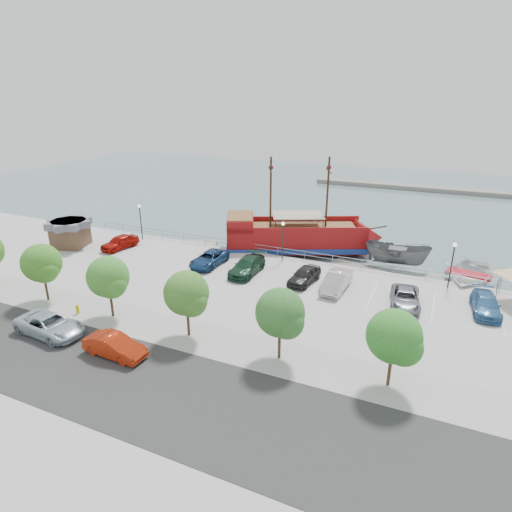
% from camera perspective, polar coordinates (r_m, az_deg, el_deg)
% --- Properties ---
extents(ground, '(160.00, 160.00, 0.00)m').
position_cam_1_polar(ground, '(39.72, 0.15, -5.20)').
color(ground, slate).
extents(land_slab, '(100.00, 58.00, 1.20)m').
position_cam_1_polar(land_slab, '(25.15, -21.41, -23.53)').
color(land_slab, '#B0B0B0').
rests_on(land_slab, ground).
extents(street, '(100.00, 8.00, 0.04)m').
position_cam_1_polar(street, '(27.45, -14.05, -16.61)').
color(street, '#2F2F2F').
rests_on(street, land_slab).
extents(sidewalk, '(100.00, 4.00, 0.05)m').
position_cam_1_polar(sidewalk, '(31.46, -7.35, -10.80)').
color(sidewalk, '#969593').
rests_on(sidewalk, land_slab).
extents(seawall_railing, '(50.00, 0.06, 1.00)m').
position_cam_1_polar(seawall_railing, '(45.79, 4.09, 0.45)').
color(seawall_railing, gray).
rests_on(seawall_railing, land_slab).
extents(far_shore, '(40.00, 3.00, 0.80)m').
position_cam_1_polar(far_shore, '(89.41, 20.90, 8.48)').
color(far_shore, gray).
rests_on(far_shore, ground).
extents(pirate_ship, '(18.45, 12.06, 11.58)m').
position_cam_1_polar(pirate_ship, '(49.69, 6.79, 2.51)').
color(pirate_ship, maroon).
rests_on(pirate_ship, ground).
extents(patrol_boat, '(6.80, 2.80, 2.59)m').
position_cam_1_polar(patrol_boat, '(47.59, 18.26, -0.08)').
color(patrol_boat, slate).
rests_on(patrol_boat, ground).
extents(speedboat, '(7.04, 8.80, 1.62)m').
position_cam_1_polar(speedboat, '(46.29, 26.44, -2.51)').
color(speedboat, white).
rests_on(speedboat, ground).
extents(dock_west, '(7.43, 4.38, 0.41)m').
position_cam_1_polar(dock_west, '(53.12, -9.13, 1.63)').
color(dock_west, gray).
rests_on(dock_west, ground).
extents(dock_mid, '(7.79, 4.58, 0.43)m').
position_cam_1_polar(dock_mid, '(45.69, 14.27, -1.98)').
color(dock_mid, slate).
rests_on(dock_mid, ground).
extents(dock_east, '(6.98, 3.53, 0.38)m').
position_cam_1_polar(dock_east, '(45.33, 24.87, -3.58)').
color(dock_east, gray).
rests_on(dock_east, ground).
extents(shed, '(4.64, 4.64, 3.08)m').
position_cam_1_polar(shed, '(53.12, -23.55, 2.89)').
color(shed, brown).
rests_on(shed, land_slab).
extents(street_van, '(5.58, 2.84, 1.51)m').
position_cam_1_polar(street_van, '(34.73, -25.82, -8.27)').
color(street_van, '#B0BFCA').
rests_on(street_van, street).
extents(street_sedan, '(4.52, 1.73, 1.47)m').
position_cam_1_polar(street_sedan, '(30.49, -18.33, -11.32)').
color(street_sedan, '#B3270C').
rests_on(street_sedan, street).
extents(fire_hydrant, '(0.28, 0.28, 0.80)m').
position_cam_1_polar(fire_hydrant, '(37.02, -22.71, -6.51)').
color(fire_hydrant, '#CAC305').
rests_on(fire_hydrant, sidewalk).
extents(lamp_post_left, '(0.36, 0.36, 4.28)m').
position_cam_1_polar(lamp_post_left, '(52.58, -15.18, 5.22)').
color(lamp_post_left, black).
rests_on(lamp_post_left, land_slab).
extents(lamp_post_mid, '(0.36, 0.36, 4.28)m').
position_cam_1_polar(lamp_post_mid, '(43.85, 3.59, 2.87)').
color(lamp_post_mid, black).
rests_on(lamp_post_mid, land_slab).
extents(lamp_post_right, '(0.36, 0.36, 4.28)m').
position_cam_1_polar(lamp_post_right, '(41.45, 24.76, -0.15)').
color(lamp_post_right, black).
rests_on(lamp_post_right, land_slab).
extents(tree_b, '(3.30, 3.20, 5.00)m').
position_cam_1_polar(tree_b, '(39.21, -26.61, -1.04)').
color(tree_b, '#473321').
rests_on(tree_b, sidewalk).
extents(tree_c, '(3.30, 3.20, 5.00)m').
position_cam_1_polar(tree_c, '(34.31, -19.01, -2.87)').
color(tree_c, '#473321').
rests_on(tree_c, sidewalk).
extents(tree_d, '(3.30, 3.20, 5.00)m').
position_cam_1_polar(tree_d, '(30.24, -9.10, -5.17)').
color(tree_d, '#473321').
rests_on(tree_d, sidewalk).
extents(tree_e, '(3.30, 3.20, 5.00)m').
position_cam_1_polar(tree_e, '(27.39, 3.46, -7.84)').
color(tree_e, '#473321').
rests_on(tree_e, sidewalk).
extents(tree_f, '(3.30, 3.20, 5.00)m').
position_cam_1_polar(tree_f, '(26.15, 18.20, -10.45)').
color(tree_f, '#473321').
rests_on(tree_f, sidewalk).
extents(parked_car_a, '(2.64, 4.80, 1.55)m').
position_cam_1_polar(parked_car_a, '(50.60, -17.70, 1.79)').
color(parked_car_a, '#A20D06').
rests_on(parked_car_a, land_slab).
extents(parked_car_c, '(2.49, 5.15, 1.41)m').
position_cam_1_polar(parked_car_c, '(43.70, -6.27, -0.39)').
color(parked_car_c, navy).
rests_on(parked_car_c, land_slab).
extents(parked_car_d, '(2.20, 5.37, 1.55)m').
position_cam_1_polar(parked_car_d, '(41.49, -1.19, -1.34)').
color(parked_car_d, '#183B26').
rests_on(parked_car_d, land_slab).
extents(parked_car_e, '(2.42, 4.65, 1.51)m').
position_cam_1_polar(parked_car_e, '(39.71, 6.46, -2.56)').
color(parked_car_e, black).
rests_on(parked_car_e, land_slab).
extents(parked_car_f, '(2.01, 4.99, 1.61)m').
position_cam_1_polar(parked_car_f, '(38.74, 10.67, -3.33)').
color(parked_car_f, beige).
rests_on(parked_car_f, land_slab).
extents(parked_car_g, '(2.87, 5.18, 1.37)m').
position_cam_1_polar(parked_car_g, '(37.38, 19.28, -5.33)').
color(parked_car_g, slate).
rests_on(parked_car_g, land_slab).
extents(parked_car_h, '(2.37, 5.00, 1.41)m').
position_cam_1_polar(parked_car_h, '(38.90, 28.30, -5.68)').
color(parked_car_h, '#336598').
rests_on(parked_car_h, land_slab).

